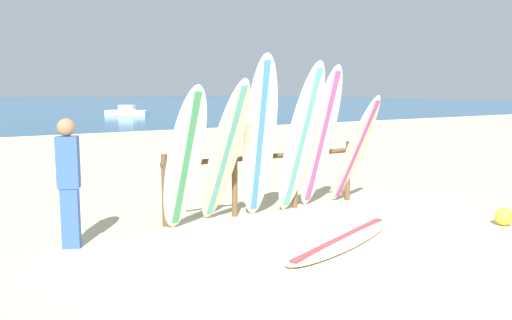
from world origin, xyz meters
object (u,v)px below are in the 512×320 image
(beachgoer_standing, at_px, (69,177))
(beach_ball, at_px, (504,216))
(surfboard_rack, at_px, (266,171))
(surfboard_leaning_far_left, at_px, (185,159))
(surfboard_leaning_center, at_px, (301,139))
(surfboard_leaning_center_right, at_px, (321,138))
(surfboard_leaning_left, at_px, (225,153))
(surfboard_leaning_center_left, at_px, (260,138))
(small_boat_offshore, at_px, (127,112))
(surfboard_lying_on_sand, at_px, (342,240))
(surfboard_leaning_right, at_px, (355,150))

(beachgoer_standing, height_order, beach_ball, beachgoer_standing)
(surfboard_rack, relative_size, surfboard_leaning_far_left, 1.73)
(surfboard_leaning_center, height_order, surfboard_leaning_center_right, surfboard_leaning_center)
(surfboard_leaning_far_left, xyz_separation_m, surfboard_leaning_left, (0.63, 0.05, 0.04))
(surfboard_leaning_far_left, bearing_deg, surfboard_leaning_center_left, 5.18)
(surfboard_leaning_center_left, xyz_separation_m, beach_ball, (2.79, -2.15, -1.10))
(beachgoer_standing, xyz_separation_m, small_boat_offshore, (9.97, 28.91, -0.63))
(surfboard_rack, bearing_deg, surfboard_lying_on_sand, -92.14)
(surfboard_leaning_center_right, height_order, beachgoer_standing, surfboard_leaning_center_right)
(surfboard_lying_on_sand, xyz_separation_m, beachgoer_standing, (-2.99, 1.57, 0.85))
(surfboard_rack, relative_size, beachgoer_standing, 2.17)
(beach_ball, bearing_deg, surfboard_leaning_left, 148.52)
(surfboard_leaning_right, distance_m, beachgoer_standing, 4.64)
(surfboard_leaning_center, bearing_deg, surfboard_lying_on_sand, -106.35)
(surfboard_lying_on_sand, bearing_deg, surfboard_leaning_center, 73.65)
(surfboard_leaning_center, relative_size, beachgoer_standing, 1.47)
(surfboard_leaning_center_left, bearing_deg, beachgoer_standing, -179.49)
(surfboard_leaning_right, xyz_separation_m, surfboard_lying_on_sand, (-1.65, -1.61, -0.89))
(surfboard_rack, distance_m, surfboard_leaning_right, 1.63)
(surfboard_leaning_left, distance_m, surfboard_leaning_center_left, 0.64)
(surfboard_leaning_far_left, bearing_deg, surfboard_leaning_center_right, 4.27)
(surfboard_lying_on_sand, height_order, beachgoer_standing, beachgoer_standing)
(surfboard_leaning_center_right, bearing_deg, surfboard_leaning_far_left, -175.73)
(small_boat_offshore, bearing_deg, beach_ball, -98.13)
(surfboard_leaning_left, bearing_deg, surfboard_leaning_right, 1.91)
(surfboard_leaning_center_left, distance_m, surfboard_lying_on_sand, 2.00)
(surfboard_leaning_right, bearing_deg, surfboard_leaning_left, -178.09)
(surfboard_leaning_far_left, relative_size, surfboard_leaning_center_left, 0.82)
(surfboard_leaning_far_left, xyz_separation_m, surfboard_leaning_right, (3.14, 0.13, -0.08))
(surfboard_leaning_center_left, relative_size, surfboard_lying_on_sand, 0.96)
(surfboard_leaning_center_right, distance_m, small_boat_offshore, 29.46)
(surfboard_leaning_left, xyz_separation_m, surfboard_leaning_center_left, (0.61, 0.06, 0.18))
(surfboard_leaning_far_left, xyz_separation_m, surfboard_leaning_center_left, (1.25, 0.11, 0.22))
(surfboard_rack, xyz_separation_m, surfboard_lying_on_sand, (-0.07, -1.92, -0.63))
(surfboard_leaning_far_left, height_order, surfboard_leaning_left, surfboard_leaning_left)
(surfboard_rack, xyz_separation_m, beach_ball, (2.47, -2.48, -0.53))
(surfboard_leaning_center_left, bearing_deg, surfboard_rack, 45.93)
(surfboard_leaning_left, height_order, surfboard_leaning_center, surfboard_leaning_center)
(surfboard_leaning_center, height_order, surfboard_lying_on_sand, surfboard_leaning_center)
(surfboard_leaning_far_left, relative_size, surfboard_leaning_right, 1.09)
(surfboard_lying_on_sand, bearing_deg, surfboard_leaning_center_right, 60.19)
(surfboard_leaning_center_right, xyz_separation_m, beachgoer_standing, (-3.94, -0.09, -0.28))
(surfboard_leaning_right, height_order, surfboard_lying_on_sand, surfboard_leaning_right)
(surfboard_leaning_center, xyz_separation_m, surfboard_leaning_center_right, (0.51, 0.16, -0.02))
(surfboard_leaning_center_left, bearing_deg, surfboard_leaning_center_right, 3.33)
(surfboard_leaning_center, relative_size, surfboard_lying_on_sand, 0.93)
(surfboard_leaning_center_right, bearing_deg, surfboard_lying_on_sand, -119.81)
(surfboard_rack, height_order, surfboard_leaning_center_left, surfboard_leaning_center_left)
(small_boat_offshore, bearing_deg, beachgoer_standing, -109.02)
(surfboard_leaning_right, height_order, small_boat_offshore, surfboard_leaning_right)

